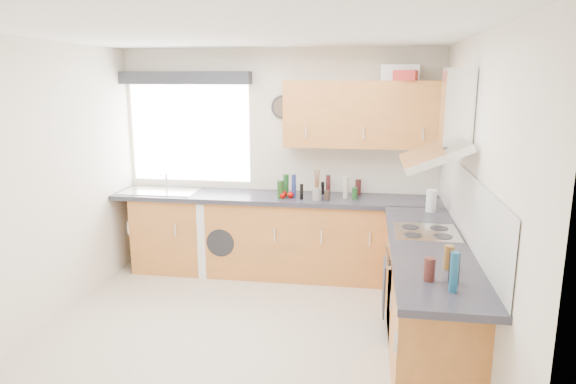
% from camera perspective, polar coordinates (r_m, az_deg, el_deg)
% --- Properties ---
extents(ground_plane, '(3.60, 3.60, 0.00)m').
position_cam_1_polar(ground_plane, '(4.59, -4.91, -15.77)').
color(ground_plane, beige).
extents(ceiling, '(3.60, 3.60, 0.02)m').
position_cam_1_polar(ceiling, '(4.06, -5.59, 17.12)').
color(ceiling, white).
rests_on(ceiling, wall_back).
extents(wall_back, '(3.60, 0.02, 2.50)m').
position_cam_1_polar(wall_back, '(5.88, -0.99, 3.48)').
color(wall_back, silver).
rests_on(wall_back, ground_plane).
extents(wall_front, '(3.60, 0.02, 2.50)m').
position_cam_1_polar(wall_front, '(2.51, -15.30, -9.38)').
color(wall_front, silver).
rests_on(wall_front, ground_plane).
extents(wall_left, '(0.02, 3.60, 2.50)m').
position_cam_1_polar(wall_left, '(4.90, -26.11, 0.39)').
color(wall_left, silver).
rests_on(wall_left, ground_plane).
extents(wall_right, '(0.02, 3.60, 2.50)m').
position_cam_1_polar(wall_right, '(4.11, 19.95, -1.20)').
color(wall_right, silver).
rests_on(wall_right, ground_plane).
extents(window, '(1.40, 0.02, 1.10)m').
position_cam_1_polar(window, '(6.10, -10.85, 6.43)').
color(window, white).
rests_on(window, wall_back).
extents(window_blind, '(1.50, 0.18, 0.14)m').
position_cam_1_polar(window_blind, '(5.98, -11.39, 12.35)').
color(window_blind, '#2A2B31').
rests_on(window_blind, wall_back).
extents(splashback, '(0.01, 3.00, 0.54)m').
position_cam_1_polar(splashback, '(4.41, 19.04, -1.17)').
color(splashback, white).
rests_on(splashback, wall_right).
extents(base_cab_back, '(3.00, 0.58, 0.86)m').
position_cam_1_polar(base_cab_back, '(5.81, -2.42, -4.96)').
color(base_cab_back, '#AB662D').
rests_on(base_cab_back, ground_plane).
extents(base_cab_corner, '(0.60, 0.60, 0.86)m').
position_cam_1_polar(base_cab_corner, '(5.71, 13.58, -5.60)').
color(base_cab_corner, '#AB662D').
rests_on(base_cab_corner, ground_plane).
extents(base_cab_right, '(0.58, 2.10, 0.86)m').
position_cam_1_polar(base_cab_right, '(4.46, 15.07, -10.93)').
color(base_cab_right, '#AB662D').
rests_on(base_cab_right, ground_plane).
extents(worktop_back, '(3.60, 0.62, 0.05)m').
position_cam_1_polar(worktop_back, '(5.66, -1.49, -0.64)').
color(worktop_back, '#272630').
rests_on(worktop_back, base_cab_back).
extents(worktop_right, '(0.62, 2.42, 0.05)m').
position_cam_1_polar(worktop_right, '(4.16, 15.50, -5.97)').
color(worktop_right, '#272630').
rests_on(worktop_right, base_cab_right).
extents(sink, '(0.84, 0.46, 0.10)m').
position_cam_1_polar(sink, '(6.02, -14.04, 0.42)').
color(sink, silver).
rests_on(sink, worktop_back).
extents(oven, '(0.56, 0.58, 0.85)m').
position_cam_1_polar(oven, '(4.59, 14.75, -10.25)').
color(oven, black).
rests_on(oven, ground_plane).
extents(hob_plate, '(0.52, 0.52, 0.01)m').
position_cam_1_polar(hob_plate, '(4.43, 15.10, -4.37)').
color(hob_plate, silver).
rests_on(hob_plate, worktop_right).
extents(extractor_hood, '(0.52, 0.78, 0.66)m').
position_cam_1_polar(extractor_hood, '(4.28, 17.08, 6.60)').
color(extractor_hood, silver).
rests_on(extractor_hood, wall_right).
extents(upper_cabinets, '(1.70, 0.35, 0.70)m').
position_cam_1_polar(upper_cabinets, '(5.56, 8.48, 8.54)').
color(upper_cabinets, '#AB662D').
rests_on(upper_cabinets, wall_back).
extents(washing_machine, '(0.64, 0.62, 0.85)m').
position_cam_1_polar(washing_machine, '(5.92, -6.72, -4.75)').
color(washing_machine, white).
rests_on(washing_machine, ground_plane).
extents(wall_clock, '(0.26, 0.04, 0.26)m').
position_cam_1_polar(wall_clock, '(5.77, -0.58, 9.40)').
color(wall_clock, '#2A2B31').
rests_on(wall_clock, wall_back).
extents(casserole, '(0.40, 0.29, 0.16)m').
position_cam_1_polar(casserole, '(5.62, 12.33, 12.83)').
color(casserole, white).
rests_on(casserole, upper_cabinets).
extents(storage_box, '(0.27, 0.24, 0.10)m').
position_cam_1_polar(storage_box, '(5.45, 12.95, 12.51)').
color(storage_box, '#AB2723').
rests_on(storage_box, upper_cabinets).
extents(utensil_pot, '(0.11, 0.11, 0.13)m').
position_cam_1_polar(utensil_pot, '(5.43, 3.23, -0.22)').
color(utensil_pot, gray).
rests_on(utensil_pot, worktop_back).
extents(kitchen_roll, '(0.11, 0.11, 0.21)m').
position_cam_1_polar(kitchen_roll, '(5.14, 15.63, -0.93)').
color(kitchen_roll, white).
rests_on(kitchen_roll, worktop_right).
extents(tomato_cluster, '(0.19, 0.19, 0.07)m').
position_cam_1_polar(tomato_cluster, '(5.54, -0.29, -0.30)').
color(tomato_cluster, '#A70503').
rests_on(tomato_cluster, worktop_back).
extents(jar_0, '(0.07, 0.07, 0.19)m').
position_cam_1_polar(jar_0, '(5.49, -0.83, 0.26)').
color(jar_0, '#193814').
rests_on(jar_0, worktop_back).
extents(jar_1, '(0.05, 0.05, 0.21)m').
position_cam_1_polar(jar_1, '(5.74, 4.48, 0.85)').
color(jar_1, '#46191A').
rests_on(jar_1, worktop_back).
extents(jar_2, '(0.06, 0.06, 0.10)m').
position_cam_1_polar(jar_2, '(5.44, 4.35, -0.40)').
color(jar_2, '#35251D').
rests_on(jar_2, worktop_back).
extents(jar_3, '(0.06, 0.06, 0.17)m').
position_cam_1_polar(jar_3, '(5.74, 7.80, 0.54)').
color(jar_3, '#3D1716').
rests_on(jar_3, worktop_back).
extents(jar_4, '(0.06, 0.06, 0.12)m').
position_cam_1_polar(jar_4, '(5.53, 7.41, -0.14)').
color(jar_4, '#1A491B').
rests_on(jar_4, worktop_back).
extents(jar_5, '(0.04, 0.04, 0.17)m').
position_cam_1_polar(jar_5, '(5.46, 1.51, 0.04)').
color(jar_5, black).
rests_on(jar_5, worktop_back).
extents(jar_6, '(0.04, 0.04, 0.14)m').
position_cam_1_polar(jar_6, '(5.72, 3.86, 0.43)').
color(jar_6, black).
rests_on(jar_6, worktop_back).
extents(jar_7, '(0.06, 0.06, 0.24)m').
position_cam_1_polar(jar_7, '(5.53, 6.46, 0.49)').
color(jar_7, gray).
rests_on(jar_7, worktop_back).
extents(jar_8, '(0.06, 0.06, 0.24)m').
position_cam_1_polar(jar_8, '(5.60, -0.25, 0.74)').
color(jar_8, '#1A491B').
rests_on(jar_8, worktop_back).
extents(jar_9, '(0.05, 0.05, 0.25)m').
position_cam_1_polar(jar_9, '(5.56, 0.64, 0.69)').
color(jar_9, navy).
rests_on(jar_9, worktop_back).
extents(jar_10, '(0.04, 0.04, 0.13)m').
position_cam_1_polar(jar_10, '(5.59, 0.68, 0.12)').
color(jar_10, brown).
rests_on(jar_10, worktop_back).
extents(bottle_0, '(0.07, 0.07, 0.17)m').
position_cam_1_polar(bottle_0, '(3.64, 17.43, -6.96)').
color(bottle_0, brown).
rests_on(bottle_0, worktop_right).
extents(bottle_1, '(0.07, 0.07, 0.15)m').
position_cam_1_polar(bottle_1, '(3.41, 15.43, -8.29)').
color(bottle_1, '#491E1A').
rests_on(bottle_1, worktop_right).
extents(bottle_2, '(0.07, 0.07, 0.20)m').
position_cam_1_polar(bottle_2, '(3.40, 17.98, -8.05)').
color(bottle_2, black).
rests_on(bottle_2, worktop_right).
extents(bottle_3, '(0.05, 0.05, 0.25)m').
position_cam_1_polar(bottle_3, '(3.26, 17.96, -8.49)').
color(bottle_3, navy).
rests_on(bottle_3, worktop_right).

